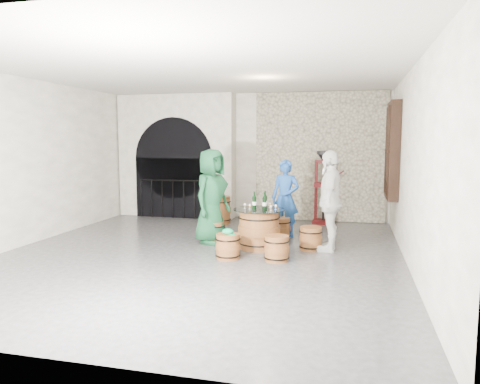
% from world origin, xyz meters
% --- Properties ---
extents(ground, '(8.00, 8.00, 0.00)m').
position_xyz_m(ground, '(0.00, 0.00, 0.00)').
color(ground, '#313134').
rests_on(ground, ground).
extents(wall_back, '(8.00, 0.00, 8.00)m').
position_xyz_m(wall_back, '(0.00, 4.00, 1.60)').
color(wall_back, white).
rests_on(wall_back, ground).
extents(wall_front, '(8.00, 0.00, 8.00)m').
position_xyz_m(wall_front, '(0.00, -4.00, 1.60)').
color(wall_front, white).
rests_on(wall_front, ground).
extents(wall_left, '(0.00, 8.00, 8.00)m').
position_xyz_m(wall_left, '(-3.50, 0.00, 1.60)').
color(wall_left, white).
rests_on(wall_left, ground).
extents(wall_right, '(0.00, 8.00, 8.00)m').
position_xyz_m(wall_right, '(3.50, 0.00, 1.60)').
color(wall_right, white).
rests_on(wall_right, ground).
extents(ceiling, '(8.00, 8.00, 0.00)m').
position_xyz_m(ceiling, '(0.00, 0.00, 3.20)').
color(ceiling, beige).
rests_on(ceiling, wall_back).
extents(stone_facing_panel, '(3.20, 0.12, 3.18)m').
position_xyz_m(stone_facing_panel, '(1.80, 3.94, 1.60)').
color(stone_facing_panel, '#B1A88D').
rests_on(stone_facing_panel, ground).
extents(arched_opening, '(3.10, 0.60, 3.19)m').
position_xyz_m(arched_opening, '(-1.90, 3.74, 1.58)').
color(arched_opening, white).
rests_on(arched_opening, ground).
extents(shuttered_window, '(0.23, 1.10, 2.00)m').
position_xyz_m(shuttered_window, '(3.38, 2.40, 1.80)').
color(shuttered_window, black).
rests_on(shuttered_window, wall_right).
extents(barrel_table, '(0.96, 0.96, 0.74)m').
position_xyz_m(barrel_table, '(0.92, 0.74, 0.37)').
color(barrel_table, brown).
rests_on(barrel_table, ground).
extents(barrel_stool_left, '(0.44, 0.44, 0.43)m').
position_xyz_m(barrel_stool_left, '(-0.02, 0.94, 0.21)').
color(barrel_stool_left, brown).
rests_on(barrel_stool_left, ground).
extents(barrel_stool_far, '(0.44, 0.44, 0.43)m').
position_xyz_m(barrel_stool_far, '(1.18, 1.67, 0.21)').
color(barrel_stool_far, brown).
rests_on(barrel_stool_far, ground).
extents(barrel_stool_right, '(0.44, 0.44, 0.43)m').
position_xyz_m(barrel_stool_right, '(1.88, 0.82, 0.21)').
color(barrel_stool_right, brown).
rests_on(barrel_stool_right, ground).
extents(barrel_stool_near_right, '(0.44, 0.44, 0.43)m').
position_xyz_m(barrel_stool_near_right, '(1.40, -0.10, 0.21)').
color(barrel_stool_near_right, brown).
rests_on(barrel_stool_near_right, ground).
extents(barrel_stool_near_left, '(0.44, 0.44, 0.43)m').
position_xyz_m(barrel_stool_near_left, '(0.56, -0.15, 0.21)').
color(barrel_stool_near_left, brown).
rests_on(barrel_stool_near_left, ground).
extents(green_cap, '(0.24, 0.19, 0.11)m').
position_xyz_m(green_cap, '(0.57, -0.15, 0.47)').
color(green_cap, '#0C8C53').
rests_on(green_cap, barrel_stool_near_left).
extents(person_green, '(0.85, 1.04, 1.85)m').
position_xyz_m(person_green, '(-0.07, 0.95, 0.92)').
color(person_green, '#134426').
rests_on(person_green, ground).
extents(person_blue, '(0.64, 0.46, 1.62)m').
position_xyz_m(person_blue, '(1.25, 1.89, 0.81)').
color(person_blue, '#1B4997').
rests_on(person_blue, ground).
extents(person_white, '(0.50, 1.10, 1.84)m').
position_xyz_m(person_white, '(2.21, 0.85, 0.92)').
color(person_white, silver).
rests_on(person_white, ground).
extents(wine_bottle_left, '(0.08, 0.08, 0.32)m').
position_xyz_m(wine_bottle_left, '(0.83, 0.75, 0.87)').
color(wine_bottle_left, black).
rests_on(wine_bottle_left, barrel_table).
extents(wine_bottle_center, '(0.08, 0.08, 0.32)m').
position_xyz_m(wine_bottle_center, '(1.03, 0.71, 0.87)').
color(wine_bottle_center, black).
rests_on(wine_bottle_center, barrel_table).
extents(wine_bottle_right, '(0.08, 0.08, 0.32)m').
position_xyz_m(wine_bottle_right, '(1.00, 0.93, 0.87)').
color(wine_bottle_right, black).
rests_on(wine_bottle_right, barrel_table).
extents(tasting_glass_a, '(0.05, 0.05, 0.10)m').
position_xyz_m(tasting_glass_a, '(0.76, 0.67, 0.79)').
color(tasting_glass_a, '#AD7021').
rests_on(tasting_glass_a, barrel_table).
extents(tasting_glass_b, '(0.05, 0.05, 0.10)m').
position_xyz_m(tasting_glass_b, '(1.24, 0.72, 0.79)').
color(tasting_glass_b, '#AD7021').
rests_on(tasting_glass_b, barrel_table).
extents(tasting_glass_c, '(0.05, 0.05, 0.10)m').
position_xyz_m(tasting_glass_c, '(0.81, 0.94, 0.79)').
color(tasting_glass_c, '#AD7021').
rests_on(tasting_glass_c, barrel_table).
extents(tasting_glass_d, '(0.05, 0.05, 0.10)m').
position_xyz_m(tasting_glass_d, '(1.08, 0.96, 0.79)').
color(tasting_glass_d, '#AD7021').
rests_on(tasting_glass_d, barrel_table).
extents(tasting_glass_e, '(0.05, 0.05, 0.10)m').
position_xyz_m(tasting_glass_e, '(1.17, 0.62, 0.79)').
color(tasting_glass_e, '#AD7021').
rests_on(tasting_glass_e, barrel_table).
extents(tasting_glass_f, '(0.05, 0.05, 0.10)m').
position_xyz_m(tasting_glass_f, '(0.65, 0.74, 0.79)').
color(tasting_glass_f, '#AD7021').
rests_on(tasting_glass_f, barrel_table).
extents(side_barrel, '(0.50, 0.50, 0.66)m').
position_xyz_m(side_barrel, '(-0.48, 2.97, 0.33)').
color(side_barrel, brown).
rests_on(side_barrel, ground).
extents(corking_press, '(0.73, 0.43, 1.76)m').
position_xyz_m(corking_press, '(1.94, 3.56, 1.02)').
color(corking_press, '#500D10').
rests_on(corking_press, ground).
extents(control_box, '(0.18, 0.10, 0.22)m').
position_xyz_m(control_box, '(2.05, 3.86, 1.35)').
color(control_box, silver).
rests_on(control_box, wall_back).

